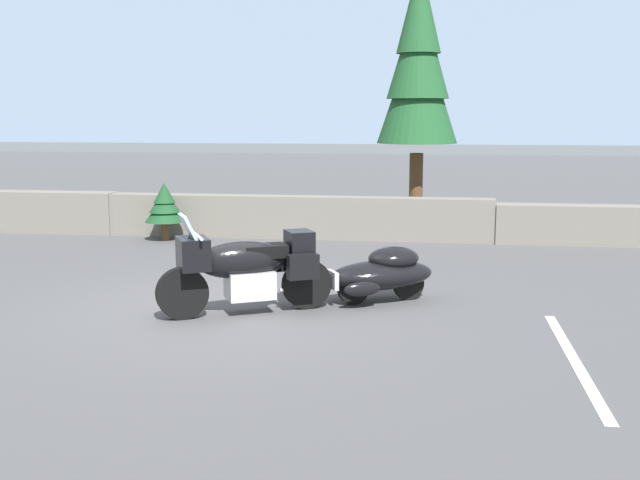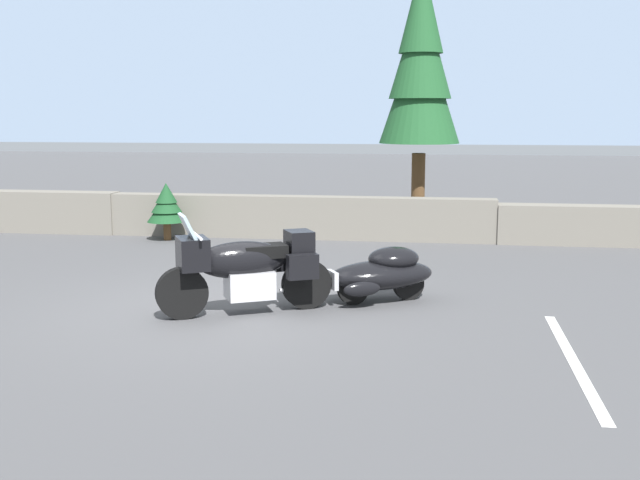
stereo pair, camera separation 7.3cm
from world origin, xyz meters
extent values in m
plane|color=#4C4C4F|center=(0.00, 0.00, 0.00)|extent=(80.00, 80.00, 0.00)
cube|color=slate|center=(0.00, 6.10, 0.44)|extent=(8.00, 0.45, 0.88)
cube|color=#7F93AD|center=(0.00, 96.12, 8.00)|extent=(240.00, 80.00, 16.00)
cylinder|color=black|center=(-0.34, -0.48, 0.33)|extent=(0.65, 0.43, 0.66)
cylinder|color=black|center=(1.12, 0.28, 0.33)|extent=(0.65, 0.43, 0.66)
cube|color=silver|center=(0.44, -0.08, 0.38)|extent=(0.74, 0.67, 0.36)
ellipsoid|color=black|center=(0.35, -0.12, 0.71)|extent=(1.27, 0.95, 0.48)
cube|color=black|center=(-0.21, -0.41, 0.83)|extent=(0.56, 0.63, 0.40)
cube|color=#9EB7C6|center=(-0.25, -0.43, 1.16)|extent=(0.37, 0.48, 0.34)
cube|color=black|center=(0.61, 0.02, 0.81)|extent=(0.66, 0.58, 0.16)
cube|color=black|center=(1.03, 0.24, 0.91)|extent=(0.47, 0.50, 0.28)
cube|color=black|center=(1.13, -0.05, 0.63)|extent=(0.43, 0.33, 0.32)
cube|color=black|center=(0.85, 0.48, 0.63)|extent=(0.43, 0.33, 0.32)
cylinder|color=silver|center=(-0.16, -0.39, 1.06)|extent=(0.36, 0.64, 0.04)
cylinder|color=silver|center=(-0.30, -0.46, 0.58)|extent=(0.26, 0.18, 0.54)
cylinder|color=black|center=(1.71, 0.59, 0.22)|extent=(0.44, 0.29, 0.44)
cylinder|color=black|center=(2.44, 0.97, 0.22)|extent=(0.44, 0.29, 0.44)
ellipsoid|color=black|center=(2.08, 0.78, 0.38)|extent=(1.64, 1.30, 0.40)
ellipsoid|color=black|center=(2.24, 0.86, 0.60)|extent=(0.90, 0.83, 0.32)
cube|color=silver|center=(1.45, 0.45, 0.36)|extent=(0.20, 0.31, 0.24)
ellipsoid|color=black|center=(1.86, 0.31, 0.28)|extent=(0.53, 0.36, 0.20)
ellipsoid|color=black|center=(1.56, 0.87, 0.28)|extent=(0.53, 0.36, 0.20)
cylinder|color=silver|center=(1.10, 0.27, 0.27)|extent=(0.64, 0.37, 0.05)
cylinder|color=brown|center=(2.38, 7.84, 0.85)|extent=(0.30, 0.30, 1.69)
cone|color=#1E5128|center=(2.38, 7.84, 3.25)|extent=(1.77, 1.77, 2.67)
cone|color=#1E5128|center=(2.38, 7.84, 4.05)|extent=(1.37, 1.37, 2.34)
cone|color=#1E5128|center=(2.38, 7.84, 4.85)|extent=(0.97, 0.97, 2.00)
cylinder|color=brown|center=(-2.64, 5.45, 0.17)|extent=(0.16, 0.16, 0.34)
cone|color=#194723|center=(-2.64, 5.45, 0.65)|extent=(0.80, 0.80, 0.53)
cone|color=#194723|center=(-2.64, 5.45, 0.81)|extent=(0.62, 0.62, 0.47)
cone|color=#194723|center=(-2.64, 5.45, 0.97)|extent=(0.44, 0.44, 0.40)
cube|color=silver|center=(4.26, -1.50, 0.00)|extent=(0.12, 3.60, 0.01)
camera|label=1|loc=(2.74, -9.74, 2.57)|focal=43.97mm
camera|label=2|loc=(2.81, -9.73, 2.57)|focal=43.97mm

